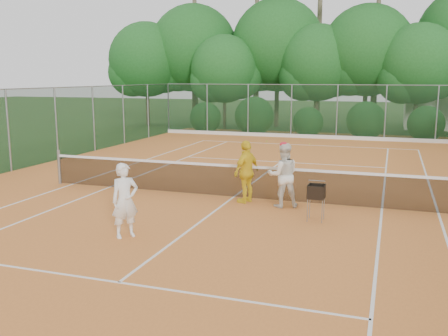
# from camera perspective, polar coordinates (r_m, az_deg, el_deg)

# --- Properties ---
(ground) EXTENTS (120.00, 120.00, 0.00)m
(ground) POSITION_cam_1_polar(r_m,az_deg,el_deg) (14.44, 1.06, -3.45)
(ground) COLOR #234418
(ground) RESTS_ON ground
(clay_court) EXTENTS (18.00, 36.00, 0.02)m
(clay_court) POSITION_cam_1_polar(r_m,az_deg,el_deg) (14.44, 1.06, -3.42)
(clay_court) COLOR orange
(clay_court) RESTS_ON ground
(tennis_net) EXTENTS (11.97, 0.10, 1.10)m
(tennis_net) POSITION_cam_1_polar(r_m,az_deg,el_deg) (14.32, 1.07, -1.39)
(tennis_net) COLOR gray
(tennis_net) RESTS_ON clay_court
(player_white) EXTENTS (0.68, 0.70, 1.63)m
(player_white) POSITION_cam_1_polar(r_m,az_deg,el_deg) (10.95, -11.25, -3.66)
(player_white) COLOR white
(player_white) RESTS_ON clay_court
(player_center_grp) EXTENTS (1.02, 0.92, 1.75)m
(player_center_grp) POSITION_cam_1_polar(r_m,az_deg,el_deg) (13.33, 6.77, -0.79)
(player_center_grp) COLOR white
(player_center_grp) RESTS_ON clay_court
(player_yellow) EXTENTS (0.76, 1.10, 1.73)m
(player_yellow) POSITION_cam_1_polar(r_m,az_deg,el_deg) (13.73, 2.59, -0.42)
(player_yellow) COLOR yellow
(player_yellow) RESTS_ON clay_court
(ball_hopper) EXTENTS (0.39, 0.39, 0.89)m
(ball_hopper) POSITION_cam_1_polar(r_m,az_deg,el_deg) (12.17, 10.51, -2.75)
(ball_hopper) COLOR gray
(ball_hopper) RESTS_ON clay_court
(stray_ball_a) EXTENTS (0.07, 0.07, 0.07)m
(stray_ball_a) POSITION_cam_1_polar(r_m,az_deg,el_deg) (25.93, 9.77, 2.70)
(stray_ball_a) COLOR #C7D431
(stray_ball_a) RESTS_ON clay_court
(stray_ball_b) EXTENTS (0.07, 0.07, 0.07)m
(stray_ball_b) POSITION_cam_1_polar(r_m,az_deg,el_deg) (26.83, 4.90, 3.07)
(stray_ball_b) COLOR #B5CC2F
(stray_ball_b) RESTS_ON clay_court
(stray_ball_c) EXTENTS (0.07, 0.07, 0.07)m
(stray_ball_c) POSITION_cam_1_polar(r_m,az_deg,el_deg) (25.05, 7.63, 2.49)
(stray_ball_c) COLOR #C9DD33
(stray_ball_c) RESTS_ON clay_court
(court_markings) EXTENTS (11.03, 23.83, 0.01)m
(court_markings) POSITION_cam_1_polar(r_m,az_deg,el_deg) (14.43, 1.06, -3.37)
(court_markings) COLOR white
(court_markings) RESTS_ON clay_court
(fence_back) EXTENTS (18.07, 0.07, 3.00)m
(fence_back) POSITION_cam_1_polar(r_m,az_deg,el_deg) (28.74, 10.23, 6.37)
(fence_back) COLOR #19381E
(fence_back) RESTS_ON clay_court
(tropical_treeline) EXTENTS (32.10, 8.49, 15.03)m
(tropical_treeline) POSITION_cam_1_polar(r_m,az_deg,el_deg) (33.74, 14.26, 12.90)
(tropical_treeline) COLOR brown
(tropical_treeline) RESTS_ON ground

